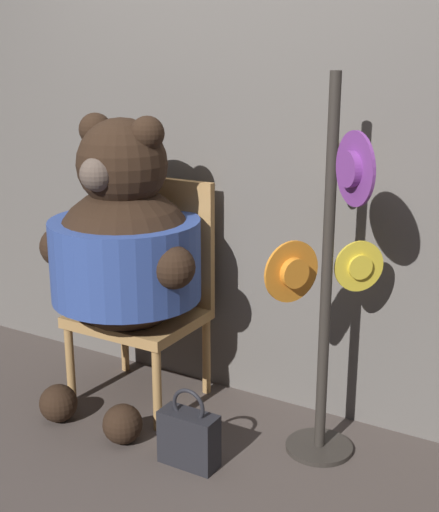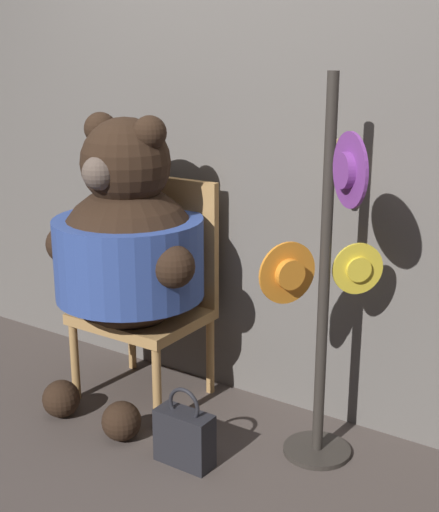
{
  "view_description": "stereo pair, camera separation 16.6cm",
  "coord_description": "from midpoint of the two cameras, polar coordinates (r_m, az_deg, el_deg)",
  "views": [
    {
      "loc": [
        1.46,
        -2.05,
        1.63
      ],
      "look_at": [
        0.03,
        0.39,
        0.79
      ],
      "focal_mm": 50.0,
      "sensor_mm": 36.0,
      "label": 1
    },
    {
      "loc": [
        1.6,
        -1.96,
        1.63
      ],
      "look_at": [
        0.03,
        0.39,
        0.79
      ],
      "focal_mm": 50.0,
      "sensor_mm": 36.0,
      "label": 2
    }
  ],
  "objects": [
    {
      "name": "ground_plane",
      "position": [
        3.0,
        -3.15,
        -16.31
      ],
      "size": [
        14.0,
        14.0,
        0.0
      ],
      "primitive_type": "plane",
      "color": "#4C423D"
    },
    {
      "name": "wall_back",
      "position": [
        3.2,
        5.06,
        10.77
      ],
      "size": [
        8.0,
        0.1,
        2.62
      ],
      "color": "#66605B",
      "rests_on": "ground_plane"
    },
    {
      "name": "chair",
      "position": [
        3.39,
        -3.88,
        -2.42
      ],
      "size": [
        0.55,
        0.47,
        1.03
      ],
      "color": "#B2844C",
      "rests_on": "ground_plane"
    },
    {
      "name": "teddy_bear",
      "position": [
        3.19,
        -5.88,
        0.63
      ],
      "size": [
        0.81,
        0.72,
        1.35
      ],
      "color": "black",
      "rests_on": "ground_plane"
    },
    {
      "name": "hat_display_rack",
      "position": [
        2.75,
        10.22,
        -1.65
      ],
      "size": [
        0.39,
        0.5,
        1.54
      ],
      "color": "#332D28",
      "rests_on": "ground_plane"
    },
    {
      "name": "handbag_on_ground",
      "position": [
        2.94,
        -1.16,
        -14.23
      ],
      "size": [
        0.24,
        0.1,
        0.33
      ],
      "color": "#232328",
      "rests_on": "ground_plane"
    }
  ]
}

